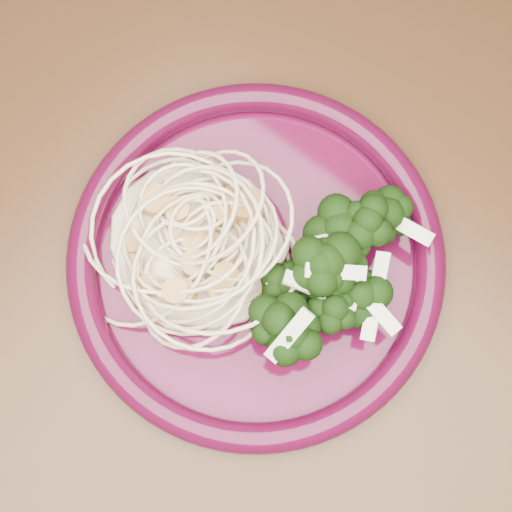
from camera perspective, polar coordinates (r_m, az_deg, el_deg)
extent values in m
plane|color=brown|center=(1.29, -0.55, -5.71)|extent=(3.50, 3.50, 0.00)
cube|color=#472814|center=(0.58, -1.23, 3.98)|extent=(1.20, 0.80, 0.04)
cylinder|color=#430722|center=(0.54, 0.00, -0.41)|extent=(0.36, 0.36, 0.01)
torus|color=#430520|center=(0.53, 0.00, -0.19)|extent=(0.37, 0.37, 0.02)
ellipsoid|color=beige|center=(0.53, -4.79, 1.23)|extent=(0.18, 0.17, 0.03)
ellipsoid|color=black|center=(0.51, 6.04, -1.14)|extent=(0.15, 0.18, 0.05)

